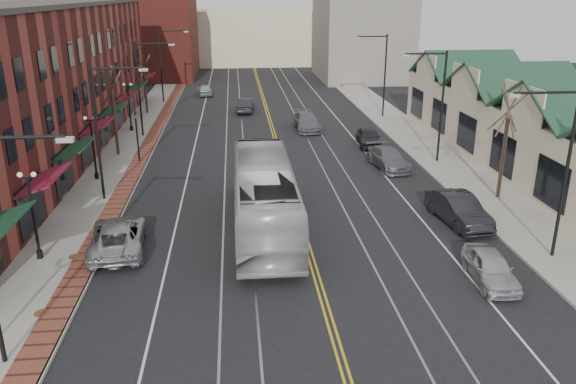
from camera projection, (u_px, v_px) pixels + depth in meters
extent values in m
plane|color=black|center=(337.00, 345.00, 20.24)|extent=(160.00, 160.00, 0.00)
cube|color=gray|center=(109.00, 179.00, 37.88)|extent=(4.00, 120.00, 0.15)
cube|color=gray|center=(453.00, 169.00, 40.03)|extent=(4.00, 120.00, 0.15)
cube|color=maroon|center=(25.00, 84.00, 41.98)|extent=(10.00, 50.00, 11.00)
cube|color=beige|center=(538.00, 137.00, 39.82)|extent=(8.00, 36.00, 4.60)
cube|color=maroon|center=(146.00, 28.00, 82.04)|extent=(14.00, 18.00, 14.00)
cube|color=beige|center=(252.00, 37.00, 98.37)|extent=(22.00, 14.00, 9.00)
cube|color=slate|center=(361.00, 40.00, 80.64)|extent=(12.00, 16.00, 11.00)
cylinder|color=black|center=(13.00, 138.00, 16.66)|extent=(3.00, 0.12, 0.12)
cube|color=#999999|center=(65.00, 140.00, 16.83)|extent=(0.50, 0.25, 0.15)
cylinder|color=black|center=(97.00, 135.00, 32.80)|extent=(0.16, 0.16, 8.00)
cylinder|color=black|center=(116.00, 68.00, 31.65)|extent=(3.00, 0.12, 0.12)
cube|color=#999999|center=(143.00, 70.00, 31.82)|extent=(0.50, 0.25, 0.15)
cylinder|color=black|center=(139.00, 90.00, 47.80)|extent=(0.16, 0.16, 8.00)
cylinder|color=black|center=(153.00, 44.00, 46.65)|extent=(3.00, 0.12, 0.12)
cube|color=#999999|center=(172.00, 45.00, 46.82)|extent=(0.50, 0.25, 0.15)
cylinder|color=black|center=(161.00, 66.00, 62.79)|extent=(0.16, 0.16, 8.00)
cylinder|color=black|center=(172.00, 31.00, 61.64)|extent=(3.00, 0.12, 0.12)
cube|color=#999999|center=(186.00, 32.00, 61.81)|extent=(0.50, 0.25, 0.15)
cylinder|color=black|center=(566.00, 176.00, 25.49)|extent=(0.16, 0.16, 8.00)
cylinder|color=black|center=(547.00, 93.00, 24.08)|extent=(3.00, 0.12, 0.12)
cube|color=#999999|center=(514.00, 95.00, 23.97)|extent=(0.50, 0.25, 0.15)
cylinder|color=black|center=(442.00, 107.00, 40.49)|extent=(0.16, 0.16, 8.00)
cylinder|color=black|center=(426.00, 54.00, 39.07)|extent=(3.00, 0.12, 0.12)
cube|color=#999999|center=(405.00, 55.00, 38.97)|extent=(0.50, 0.25, 0.15)
cylinder|color=black|center=(385.00, 76.00, 55.48)|extent=(0.16, 0.16, 8.00)
cylinder|color=black|center=(372.00, 36.00, 54.06)|extent=(3.00, 0.12, 0.12)
cube|color=#999999|center=(357.00, 38.00, 53.96)|extent=(0.50, 0.25, 0.15)
cylinder|color=black|center=(40.00, 254.00, 26.47)|extent=(0.28, 0.28, 0.40)
cylinder|color=black|center=(34.00, 219.00, 25.86)|extent=(0.14, 0.14, 4.00)
cube|color=black|center=(27.00, 178.00, 25.19)|extent=(0.60, 0.06, 0.06)
sphere|color=white|center=(20.00, 175.00, 25.11)|extent=(0.24, 0.24, 0.24)
sphere|color=white|center=(34.00, 174.00, 25.17)|extent=(0.24, 0.24, 0.24)
cylinder|color=black|center=(97.00, 176.00, 37.72)|extent=(0.28, 0.28, 0.40)
cylinder|color=black|center=(94.00, 150.00, 37.11)|extent=(0.14, 0.14, 4.00)
cube|color=black|center=(90.00, 120.00, 36.43)|extent=(0.60, 0.06, 0.06)
sphere|color=white|center=(85.00, 118.00, 36.36)|extent=(0.24, 0.24, 0.24)
sphere|color=white|center=(95.00, 118.00, 36.41)|extent=(0.24, 0.24, 0.24)
cylinder|color=black|center=(131.00, 128.00, 50.84)|extent=(0.28, 0.28, 0.40)
cylinder|color=black|center=(130.00, 109.00, 50.23)|extent=(0.14, 0.14, 4.00)
cube|color=black|center=(127.00, 86.00, 49.55)|extent=(0.60, 0.06, 0.06)
sphere|color=white|center=(124.00, 84.00, 49.48)|extent=(0.24, 0.24, 0.24)
sphere|color=white|center=(131.00, 84.00, 49.53)|extent=(0.24, 0.24, 0.24)
cylinder|color=#382B21|center=(115.00, 123.00, 42.61)|extent=(0.24, 0.24, 4.90)
cylinder|color=#382B21|center=(112.00, 90.00, 41.75)|extent=(0.58, 1.37, 2.90)
cylinder|color=#382B21|center=(112.00, 90.00, 41.75)|extent=(1.60, 0.66, 2.78)
cylinder|color=#382B21|center=(112.00, 90.00, 41.75)|extent=(0.53, 1.23, 2.96)
cylinder|color=#382B21|center=(112.00, 90.00, 41.75)|extent=(1.69, 1.03, 2.64)
cylinder|color=#382B21|center=(112.00, 90.00, 41.75)|extent=(1.78, 1.29, 2.48)
cylinder|color=#382B21|center=(146.00, 91.00, 57.66)|extent=(0.24, 0.24, 4.55)
cylinder|color=#382B21|center=(144.00, 67.00, 56.86)|extent=(0.55, 1.28, 2.69)
cylinder|color=#382B21|center=(144.00, 67.00, 56.86)|extent=(1.49, 0.62, 2.58)
cylinder|color=#382B21|center=(144.00, 67.00, 56.86)|extent=(0.50, 1.15, 2.75)
cylinder|color=#382B21|center=(144.00, 67.00, 56.86)|extent=(1.57, 0.97, 2.45)
cylinder|color=#382B21|center=(144.00, 67.00, 56.86)|extent=(1.66, 1.20, 2.30)
cylinder|color=#382B21|center=(503.00, 156.00, 33.54)|extent=(0.24, 0.24, 5.25)
cylinder|color=#382B21|center=(509.00, 111.00, 32.62)|extent=(0.61, 1.46, 3.10)
cylinder|color=#382B21|center=(509.00, 111.00, 32.62)|extent=(1.70, 0.70, 2.97)
cylinder|color=#382B21|center=(509.00, 111.00, 32.62)|extent=(0.56, 1.31, 3.17)
cylinder|color=#382B21|center=(509.00, 111.00, 32.62)|extent=(1.80, 1.10, 2.82)
cylinder|color=#382B21|center=(509.00, 111.00, 32.62)|extent=(1.90, 1.37, 2.65)
cylinder|color=#592D19|center=(42.00, 313.00, 21.99)|extent=(0.60, 0.60, 0.02)
cylinder|color=#592D19|center=(75.00, 256.00, 26.68)|extent=(0.60, 0.60, 0.02)
cylinder|color=black|center=(138.00, 140.00, 41.19)|extent=(0.12, 0.12, 3.20)
imported|color=black|center=(135.00, 117.00, 40.60)|extent=(0.18, 0.15, 0.90)
imported|color=silver|center=(264.00, 196.00, 29.64)|extent=(3.11, 13.18, 3.67)
imported|color=#9CA0A3|center=(118.00, 236.00, 27.41)|extent=(3.08, 5.71, 1.52)
imported|color=#A9ADB1|center=(490.00, 268.00, 24.49)|extent=(1.85, 4.07, 1.36)
imported|color=black|center=(459.00, 209.00, 30.64)|extent=(2.33, 5.13, 1.63)
imported|color=slate|center=(388.00, 158.00, 40.37)|extent=(2.60, 5.12, 1.42)
imported|color=black|center=(369.00, 137.00, 46.13)|extent=(2.12, 4.47, 1.47)
imported|color=black|center=(245.00, 105.00, 59.07)|extent=(2.01, 4.63, 1.48)
imported|color=slate|center=(307.00, 122.00, 51.48)|extent=(2.34, 5.34, 1.53)
imported|color=#A8ABAF|center=(205.00, 90.00, 68.52)|extent=(2.20, 4.30, 1.40)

